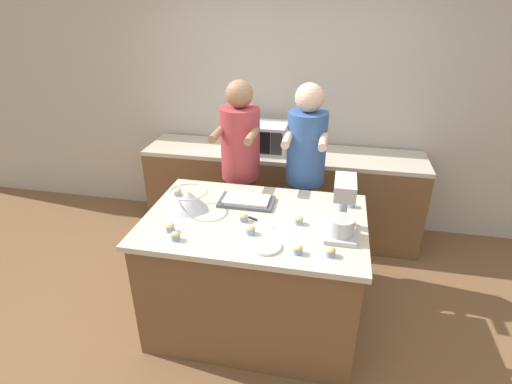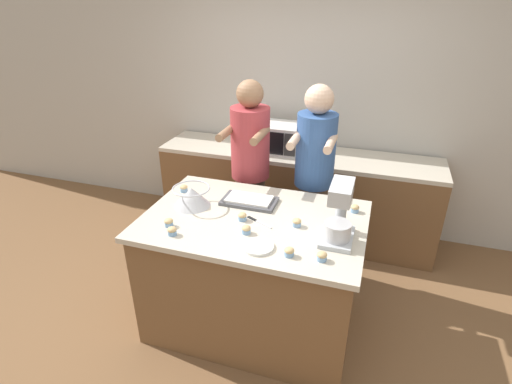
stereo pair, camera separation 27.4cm
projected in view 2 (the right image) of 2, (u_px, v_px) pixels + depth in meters
name	position (u px, v px, depth m)	size (l,w,h in m)	color
ground_plane	(254.00, 320.00, 3.21)	(16.00, 16.00, 0.00)	brown
back_wall	(307.00, 102.00, 4.08)	(10.00, 0.06, 2.70)	#B2ADA3
island_counter	(254.00, 272.00, 2.99)	(1.54, 1.03, 0.94)	brown
back_counter	(295.00, 194.00, 4.18)	(2.80, 0.60, 0.92)	brown
person_left	(250.00, 174.00, 3.52)	(0.35, 0.51, 1.74)	brown
person_right	(313.00, 182.00, 3.36)	(0.34, 0.50, 1.74)	brown
stand_mixer	(339.00, 216.00, 2.47)	(0.20, 0.30, 0.40)	#B2B7BC
mixing_bowl	(192.00, 196.00, 2.92)	(0.28, 0.28, 0.15)	#BCBCC1
baking_tray	(249.00, 201.00, 2.98)	(0.41, 0.23, 0.04)	#4C4C51
microwave_oven	(275.00, 137.00, 3.98)	(0.55, 0.36, 0.28)	silver
small_plate	(258.00, 246.00, 2.46)	(0.19, 0.19, 0.02)	white
knife	(258.00, 222.00, 2.74)	(0.21, 0.11, 0.01)	#BCBCC1
cupcake_0	(169.00, 222.00, 2.68)	(0.06, 0.06, 0.06)	#759EC6
cupcake_1	(297.00, 222.00, 2.68)	(0.06, 0.06, 0.06)	#759EC6
cupcake_2	(246.00, 230.00, 2.60)	(0.06, 0.06, 0.06)	#759EC6
cupcake_3	(322.00, 256.00, 2.33)	(0.06, 0.06, 0.06)	#759EC6
cupcake_4	(355.00, 208.00, 2.85)	(0.06, 0.06, 0.06)	#759EC6
cupcake_5	(172.00, 231.00, 2.58)	(0.06, 0.06, 0.06)	#759EC6
cupcake_6	(242.00, 216.00, 2.75)	(0.06, 0.06, 0.06)	#759EC6
cupcake_7	(184.00, 188.00, 3.14)	(0.06, 0.06, 0.06)	#759EC6
cupcake_8	(289.00, 252.00, 2.37)	(0.06, 0.06, 0.06)	#759EC6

